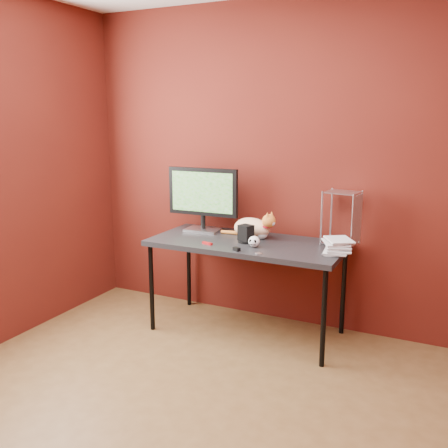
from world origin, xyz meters
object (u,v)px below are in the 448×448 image
at_px(skull_mug, 254,241).
at_px(cat, 253,227).
at_px(book_stack, 329,173).
at_px(speaker, 246,234).
at_px(monitor, 203,196).
at_px(desk, 247,247).

bearing_deg(skull_mug, cat, 108.59).
bearing_deg(skull_mug, book_stack, 5.35).
xyz_separation_m(cat, speaker, (0.02, -0.19, -0.02)).
bearing_deg(speaker, book_stack, 19.16).
distance_m(monitor, cat, 0.51).
height_order(cat, book_stack, book_stack).
relative_size(monitor, speaker, 4.48).
distance_m(speaker, book_stack, 0.80).
height_order(cat, skull_mug, cat).
height_order(monitor, speaker, monitor).
xyz_separation_m(desk, cat, (-0.01, 0.14, 0.13)).
height_order(skull_mug, speaker, speaker).
bearing_deg(book_stack, cat, 164.20).
relative_size(cat, book_stack, 0.43).
xyz_separation_m(monitor, book_stack, (1.10, -0.19, 0.27)).
height_order(speaker, book_stack, book_stack).
relative_size(monitor, skull_mug, 7.15).
bearing_deg(cat, desk, -66.76).
distance_m(monitor, skull_mug, 0.70).
bearing_deg(speaker, skull_mug, -23.28).
xyz_separation_m(speaker, book_stack, (0.62, 0.00, 0.50)).
height_order(monitor, book_stack, book_stack).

